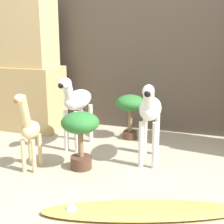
{
  "coord_description": "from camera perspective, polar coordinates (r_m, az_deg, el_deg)",
  "views": [
    {
      "loc": [
        0.71,
        -1.94,
        1.06
      ],
      "look_at": [
        -0.16,
        0.61,
        0.39
      ],
      "focal_mm": 50.0,
      "sensor_mm": 36.0,
      "label": 1
    }
  ],
  "objects": [
    {
      "name": "wall_back",
      "position": [
        3.48,
        7.42,
        14.61
      ],
      "size": [
        6.4,
        0.08,
        2.2
      ],
      "color": "#473D33",
      "rests_on": "ground_plane"
    },
    {
      "name": "potted_palm_back",
      "position": [
        2.48,
        -5.82,
        -3.21
      ],
      "size": [
        0.3,
        0.3,
        0.47
      ],
      "color": "#513323",
      "rests_on": "ground_plane"
    },
    {
      "name": "potted_palm_front",
      "position": [
        3.18,
        3.38,
        1.03
      ],
      "size": [
        0.3,
        0.3,
        0.46
      ],
      "color": "#513323",
      "rests_on": "ground_plane"
    },
    {
      "name": "giraffe_figurine",
      "position": [
        2.52,
        -14.94,
        -3.0
      ],
      "size": [
        0.18,
        0.35,
        0.65
      ],
      "color": "#E0C184",
      "rests_on": "ground_plane"
    },
    {
      "name": "zebra_left",
      "position": [
        2.93,
        -6.48,
        1.89
      ],
      "size": [
        0.2,
        0.54,
        0.7
      ],
      "color": "silver",
      "rests_on": "ground_plane"
    },
    {
      "name": "surfboard",
      "position": [
        2.0,
        5.38,
        -17.48
      ],
      "size": [
        1.25,
        0.66,
        0.08
      ],
      "color": "gold",
      "rests_on": "ground_plane"
    },
    {
      "name": "zebra_right",
      "position": [
        2.58,
        6.96,
        0.2
      ],
      "size": [
        0.23,
        0.55,
        0.7
      ],
      "color": "silver",
      "rests_on": "ground_plane"
    },
    {
      "name": "ground_plane",
      "position": [
        2.32,
        -1.09,
        -13.13
      ],
      "size": [
        14.0,
        14.0,
        0.0
      ],
      "primitive_type": "plane",
      "color": "#9E937F"
    },
    {
      "name": "rock_pillar_left",
      "position": [
        3.63,
        -15.16,
        7.34
      ],
      "size": [
        0.73,
        0.45,
        1.46
      ],
      "color": "tan",
      "rests_on": "ground_plane"
    }
  ]
}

